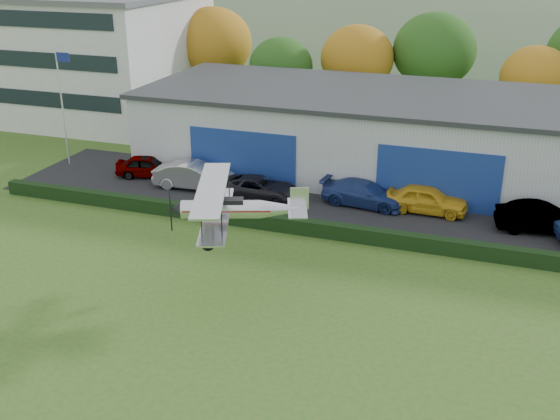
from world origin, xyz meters
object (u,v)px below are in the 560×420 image
(hangar, at_px, (450,138))
(office_block, at_px, (75,54))
(car_5, at_px, (542,218))
(biplane, at_px, (233,207))
(car_3, at_px, (364,193))
(car_1, at_px, (194,175))
(car_4, at_px, (427,199))
(flagpole, at_px, (63,97))
(car_2, at_px, (259,188))
(car_0, at_px, (148,166))

(hangar, xyz_separation_m, office_block, (-33.00, 7.02, 2.56))
(car_5, height_order, biplane, biplane)
(car_3, bearing_deg, car_1, 99.77)
(office_block, distance_m, biplane, 36.07)
(biplane, bearing_deg, car_4, 39.41)
(car_1, bearing_deg, flagpole, 77.65)
(office_block, relative_size, car_5, 4.38)
(office_block, relative_size, flagpole, 2.57)
(car_3, bearing_deg, biplane, 170.04)
(car_5, relative_size, biplane, 0.69)
(hangar, distance_m, biplane, 19.79)
(car_2, bearing_deg, car_0, 80.07)
(car_0, bearing_deg, car_1, -120.90)
(biplane, bearing_deg, office_block, 115.63)
(flagpole, bearing_deg, office_block, 121.97)
(car_4, relative_size, car_5, 0.97)
(car_0, bearing_deg, car_4, -107.04)
(hangar, height_order, car_2, hangar)
(car_1, distance_m, biplane, 13.40)
(car_0, bearing_deg, biplane, -153.07)
(office_block, xyz_separation_m, car_0, (14.49, -13.48, -4.46))
(flagpole, bearing_deg, hangar, 13.51)
(car_2, bearing_deg, car_5, -88.25)
(car_1, height_order, car_4, car_1)
(car_2, height_order, biplane, biplane)
(car_5, bearing_deg, flagpole, 79.24)
(flagpole, bearing_deg, car_1, -8.30)
(hangar, xyz_separation_m, car_5, (5.70, -7.47, -1.83))
(car_1, height_order, car_3, car_1)
(office_block, distance_m, car_3, 32.40)
(car_1, xyz_separation_m, car_3, (10.62, 0.66, -0.11))
(car_0, height_order, biplane, biplane)
(hangar, xyz_separation_m, car_3, (-4.04, -6.82, -1.88))
(office_block, bearing_deg, flagpole, -58.03)
(office_block, bearing_deg, car_5, -20.53)
(car_5, distance_m, biplane, 17.26)
(office_block, bearing_deg, car_1, -38.31)
(flagpole, height_order, car_4, flagpole)
(car_0, xyz_separation_m, car_1, (3.86, -1.01, 0.13))
(hangar, distance_m, car_3, 8.14)
(car_2, xyz_separation_m, car_3, (6.13, 1.12, 0.04))
(car_3, xyz_separation_m, car_5, (9.73, -0.65, 0.05))
(hangar, bearing_deg, car_2, -142.01)
(car_0, distance_m, car_3, 14.48)
(flagpole, distance_m, biplane, 21.44)
(biplane, bearing_deg, car_2, 85.31)
(car_0, distance_m, car_1, 3.99)
(car_0, xyz_separation_m, car_4, (18.09, -0.25, 0.08))
(car_1, distance_m, car_4, 14.25)
(car_4, height_order, biplane, biplane)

